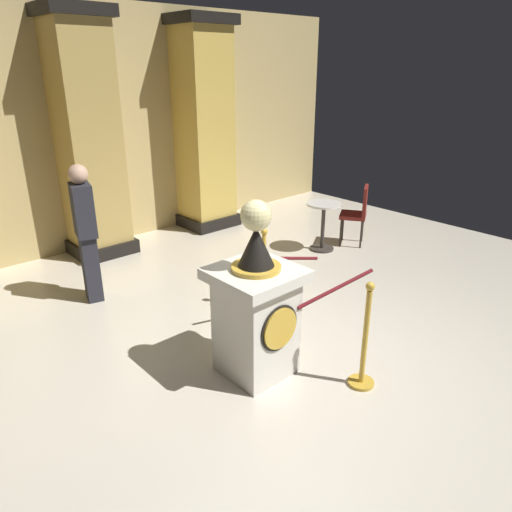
% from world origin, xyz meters
% --- Properties ---
extents(ground_plane, '(10.57, 10.57, 0.00)m').
position_xyz_m(ground_plane, '(0.00, 0.00, 0.00)').
color(ground_plane, beige).
extents(back_wall, '(10.57, 0.16, 3.60)m').
position_xyz_m(back_wall, '(0.00, 4.49, 1.80)').
color(back_wall, tan).
rests_on(back_wall, ground_plane).
extents(pedestal_clock, '(0.74, 0.74, 1.68)m').
position_xyz_m(pedestal_clock, '(-0.31, 0.14, 0.66)').
color(pedestal_clock, silver).
rests_on(pedestal_clock, ground_plane).
extents(stanchion_near, '(0.24, 0.24, 1.03)m').
position_xyz_m(stanchion_near, '(0.25, -0.66, 0.36)').
color(stanchion_near, gold).
rests_on(stanchion_near, ground_plane).
extents(stanchion_far, '(0.24, 0.24, 1.00)m').
position_xyz_m(stanchion_far, '(0.61, 1.03, 0.35)').
color(stanchion_far, gold).
rests_on(stanchion_far, ground_plane).
extents(velvet_rope, '(1.04, 1.06, 0.22)m').
position_xyz_m(velvet_rope, '(0.43, 0.18, 0.79)').
color(velvet_rope, '#591419').
extents(column_right, '(0.95, 0.95, 3.45)m').
position_xyz_m(column_right, '(2.05, 4.09, 1.71)').
color(column_right, black).
rests_on(column_right, ground_plane).
extents(column_centre_rear, '(0.91, 0.91, 3.45)m').
position_xyz_m(column_centre_rear, '(0.00, 4.09, 1.71)').
color(column_centre_rear, black).
rests_on(column_centre_rear, ground_plane).
extents(bystander_guest, '(0.31, 0.40, 1.68)m').
position_xyz_m(bystander_guest, '(-0.79, 2.63, 0.89)').
color(bystander_guest, '#26262D').
rests_on(bystander_guest, ground_plane).
extents(cafe_table, '(0.53, 0.53, 0.75)m').
position_xyz_m(cafe_table, '(2.62, 1.83, 0.48)').
color(cafe_table, '#332D28').
rests_on(cafe_table, ground_plane).
extents(cafe_chair_red, '(0.55, 0.55, 0.96)m').
position_xyz_m(cafe_chair_red, '(3.21, 1.62, 0.57)').
color(cafe_chair_red, black).
rests_on(cafe_chair_red, ground_plane).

